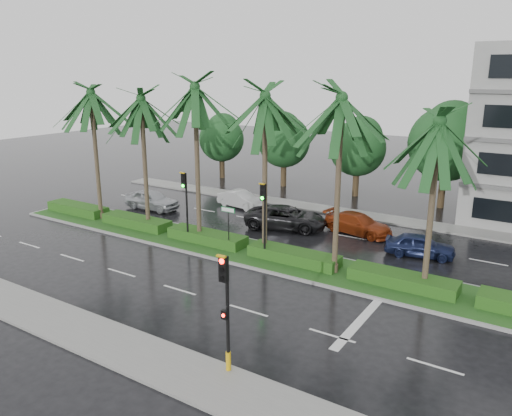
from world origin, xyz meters
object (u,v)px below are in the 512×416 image
Objects in this scene: car_silver at (152,200)px; car_blue at (420,245)px; signal_median_left at (185,197)px; signal_near at (226,309)px; car_darkgrey at (286,217)px; street_sign at (228,218)px; car_red at (358,224)px; car_white at (241,199)px.

car_silver is 20.02m from car_blue.
signal_median_left is 9.17m from car_silver.
signal_median_left reaches higher than car_silver.
signal_near is 17.14m from car_darkgrey.
signal_near is at bearing -54.66° from street_sign.
car_blue is at bearing -104.68° from car_red.
signal_near is at bearing -132.52° from car_silver.
car_red is 1.19× the size of car_blue.
car_darkgrey reaches higher than car_blue.
car_red is 4.93m from car_blue.
car_silver is (-17.50, 14.45, -1.75)m from signal_near.
signal_near reaches higher than car_darkgrey.
signal_near is 1.68× the size of street_sign.
street_sign is (3.00, 0.18, -0.87)m from signal_median_left.
street_sign is 0.68× the size of car_blue.
signal_near is 22.17m from car_white.
car_darkgrey is (-6.50, 15.76, -1.75)m from signal_near.
car_darkgrey is at bearing 85.15° from street_sign.
signal_near is 1.10× the size of car_white.
car_silver reaches higher than car_red.
street_sign is (-7.00, 9.87, -0.38)m from signal_near.
car_white is at bearing 123.01° from signal_near.
car_silver is 11.08m from car_darkgrey.
signal_median_left is 1.68× the size of street_sign.
signal_near is at bearing -163.96° from car_red.
car_blue is (14.54, -3.24, 0.01)m from car_white.
signal_median_left is 1.10× the size of car_white.
car_darkgrey is at bearing 118.32° from car_red.
car_white is at bearing 102.97° from signal_median_left.
car_red is (4.50, 1.54, -0.09)m from car_darkgrey.
car_silver is 6.82m from car_white.
street_sign is at bearing 125.34° from signal_near.
car_white is (-12.04, 18.53, -1.85)m from signal_near.
car_silver is (-7.50, 4.77, -2.25)m from signal_median_left.
car_blue is (9.50, 5.41, -1.47)m from street_sign.
signal_median_left reaches higher than car_blue.
car_darkgrey is 1.42× the size of car_blue.
car_white is 10.11m from car_red.
signal_near reaches higher than car_blue.
car_silver is at bearing 134.61° from car_white.
car_blue is (20.00, 0.83, -0.10)m from car_silver.
car_silver is at bearing 109.86° from car_red.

